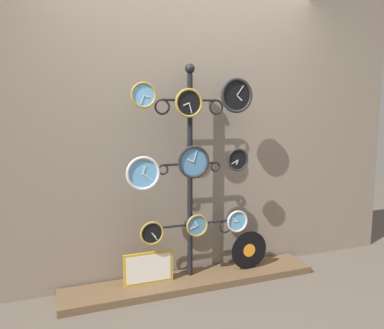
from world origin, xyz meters
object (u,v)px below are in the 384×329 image
object	(u,v)px
clock_top_right	(236,95)
clock_middle_center	(194,162)
clock_bottom_right	(237,221)
clock_bottom_left	(152,233)
clock_top_center	(189,103)
clock_middle_right	(238,160)
picture_frame	(149,268)
display_stand	(190,209)
vinyl_record	(249,250)
clock_middle_left	(143,173)
clock_bottom_center	(197,225)
clock_top_left	(144,95)

from	to	relation	value
clock_top_right	clock_middle_center	world-z (taller)	clock_top_right
clock_bottom_right	clock_middle_center	bearing A→B (deg)	-175.03
clock_bottom_left	clock_top_right	bearing A→B (deg)	1.27
clock_top_center	clock_middle_right	xyz separation A→B (m)	(0.44, -0.00, -0.47)
picture_frame	display_stand	bearing A→B (deg)	7.34
clock_top_center	clock_bottom_right	size ratio (longest dim) A/B	1.18
clock_top_center	vinyl_record	distance (m)	1.43
clock_middle_right	picture_frame	xyz separation A→B (m)	(-0.78, 0.04, -0.87)
clock_middle_center	picture_frame	xyz separation A→B (m)	(-0.37, 0.06, -0.87)
clock_bottom_right	clock_bottom_left	bearing A→B (deg)	-178.39
clock_top_right	clock_middle_left	world-z (taller)	clock_top_right
clock_bottom_center	picture_frame	bearing A→B (deg)	175.72
clock_top_center	clock_middle_center	size ratio (longest dim) A/B	0.86
clock_top_right	clock_middle_right	bearing A→B (deg)	-15.50
display_stand	clock_top_right	world-z (taller)	display_stand
clock_bottom_center	vinyl_record	xyz separation A→B (m)	(0.51, 0.01, -0.29)
clock_middle_right	clock_bottom_left	world-z (taller)	clock_middle_right
clock_bottom_right	picture_frame	world-z (taller)	clock_bottom_right
clock_bottom_right	vinyl_record	bearing A→B (deg)	0.98
clock_bottom_left	vinyl_record	world-z (taller)	clock_bottom_left
clock_top_center	clock_middle_right	size ratio (longest dim) A/B	1.18
clock_top_right	clock_top_left	bearing A→B (deg)	-179.88
clock_top_left	clock_bottom_center	distance (m)	1.16
clock_top_center	clock_bottom_center	bearing A→B (deg)	2.09
display_stand	clock_bottom_center	size ratio (longest dim) A/B	9.56
display_stand	vinyl_record	xyz separation A→B (m)	(0.54, -0.07, -0.41)
clock_top_left	vinyl_record	world-z (taller)	clock_top_left
vinyl_record	clock_top_right	bearing A→B (deg)	-177.28
clock_middle_left	clock_middle_center	bearing A→B (deg)	-1.25
clock_top_right	clock_middle_left	size ratio (longest dim) A/B	1.08
clock_middle_left	clock_middle_center	xyz separation A→B (m)	(0.41, -0.01, 0.07)
clock_top_right	clock_middle_center	bearing A→B (deg)	-175.43
clock_middle_center	clock_middle_left	bearing A→B (deg)	178.75
clock_middle_center	clock_bottom_right	distance (m)	0.69
clock_bottom_left	clock_bottom_center	distance (m)	0.40
clock_middle_center	clock_middle_right	size ratio (longest dim) A/B	1.37
clock_bottom_center	clock_bottom_left	bearing A→B (deg)	-177.55
clock_middle_left	picture_frame	world-z (taller)	clock_middle_left
clock_middle_right	clock_bottom_center	size ratio (longest dim) A/B	1.02
clock_middle_left	clock_bottom_right	size ratio (longest dim) A/B	1.37
clock_top_left	picture_frame	bearing A→B (deg)	53.43
vinyl_record	picture_frame	bearing A→B (deg)	178.51
clock_top_right	clock_bottom_right	distance (m)	1.09
clock_top_center	clock_bottom_right	distance (m)	1.12
clock_top_right	clock_bottom_right	world-z (taller)	clock_top_right
clock_top_left	clock_top_center	size ratio (longest dim) A/B	0.86
clock_middle_right	clock_bottom_right	world-z (taller)	clock_middle_right
clock_middle_center	clock_bottom_left	world-z (taller)	clock_middle_center
clock_middle_left	clock_middle_right	xyz separation A→B (m)	(0.83, 0.02, 0.07)
clock_middle_left	vinyl_record	bearing A→B (deg)	1.78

